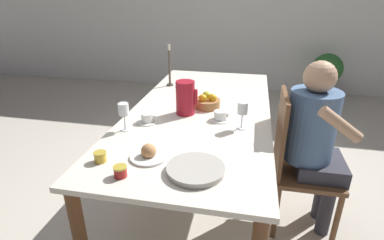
% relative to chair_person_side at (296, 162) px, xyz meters
% --- Properties ---
extents(ground_plane, '(20.00, 20.00, 0.00)m').
position_rel_chair_person_side_xyz_m(ground_plane, '(-0.68, 0.21, -0.49)').
color(ground_plane, beige).
extents(wall_back, '(10.00, 0.06, 2.60)m').
position_rel_chair_person_side_xyz_m(wall_back, '(-0.68, 3.11, 0.81)').
color(wall_back, white).
rests_on(wall_back, ground_plane).
extents(dining_table, '(0.99, 2.13, 0.73)m').
position_rel_chair_person_side_xyz_m(dining_table, '(-0.68, 0.21, 0.16)').
color(dining_table, silver).
rests_on(dining_table, ground_plane).
extents(chair_person_side, '(0.42, 0.42, 0.95)m').
position_rel_chair_person_side_xyz_m(chair_person_side, '(0.00, 0.00, 0.00)').
color(chair_person_side, brown).
rests_on(chair_person_side, ground_plane).
extents(person_seated, '(0.39, 0.41, 1.16)m').
position_rel_chair_person_side_xyz_m(person_seated, '(0.09, 0.01, 0.19)').
color(person_seated, '#33333D').
rests_on(person_seated, ground_plane).
extents(red_pitcher, '(0.16, 0.13, 0.24)m').
position_rel_chair_person_side_xyz_m(red_pitcher, '(-0.77, 0.11, 0.36)').
color(red_pitcher, '#A31423').
rests_on(red_pitcher, dining_table).
extents(wine_glass_water, '(0.06, 0.06, 0.17)m').
position_rel_chair_person_side_xyz_m(wine_glass_water, '(-0.37, -0.06, 0.37)').
color(wine_glass_water, white).
rests_on(wine_glass_water, dining_table).
extents(wine_glass_juice, '(0.06, 0.06, 0.18)m').
position_rel_chair_person_side_xyz_m(wine_glass_juice, '(-1.07, -0.23, 0.37)').
color(wine_glass_juice, white).
rests_on(wine_glass_juice, dining_table).
extents(teacup_near_person, '(0.14, 0.14, 0.06)m').
position_rel_chair_person_side_xyz_m(teacup_near_person, '(-0.98, -0.09, 0.26)').
color(teacup_near_person, white).
rests_on(teacup_near_person, dining_table).
extents(teacup_across, '(0.14, 0.14, 0.06)m').
position_rel_chair_person_side_xyz_m(teacup_across, '(-0.51, 0.04, 0.26)').
color(teacup_across, white).
rests_on(teacup_across, dining_table).
extents(serving_tray, '(0.28, 0.28, 0.03)m').
position_rel_chair_person_side_xyz_m(serving_tray, '(-0.56, -0.60, 0.25)').
color(serving_tray, '#B7B2A8').
rests_on(serving_tray, dining_table).
extents(bread_plate, '(0.20, 0.20, 0.08)m').
position_rel_chair_person_side_xyz_m(bread_plate, '(-0.82, -0.52, 0.26)').
color(bread_plate, white).
rests_on(bread_plate, dining_table).
extents(jam_jar_amber, '(0.06, 0.06, 0.05)m').
position_rel_chair_person_side_xyz_m(jam_jar_amber, '(-0.90, -0.71, 0.27)').
color(jam_jar_amber, '#A81E1E').
rests_on(jam_jar_amber, dining_table).
extents(jam_jar_red, '(0.06, 0.06, 0.05)m').
position_rel_chair_person_side_xyz_m(jam_jar_red, '(-1.05, -0.60, 0.27)').
color(jam_jar_red, gold).
rests_on(jam_jar_red, dining_table).
extents(fruit_bowl, '(0.19, 0.19, 0.11)m').
position_rel_chair_person_side_xyz_m(fruit_bowl, '(-0.64, 0.26, 0.28)').
color(fruit_bowl, '#9E6B3D').
rests_on(fruit_bowl, dining_table).
extents(candlestick_tall, '(0.06, 0.06, 0.37)m').
position_rel_chair_person_side_xyz_m(candlestick_tall, '(-1.05, 0.73, 0.38)').
color(candlestick_tall, '#4C4238').
rests_on(candlestick_tall, dining_table).
extents(potted_plant, '(0.42, 0.42, 0.72)m').
position_rel_chair_person_side_xyz_m(potted_plant, '(0.71, 2.64, -0.04)').
color(potted_plant, '#4C4742').
rests_on(potted_plant, ground_plane).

